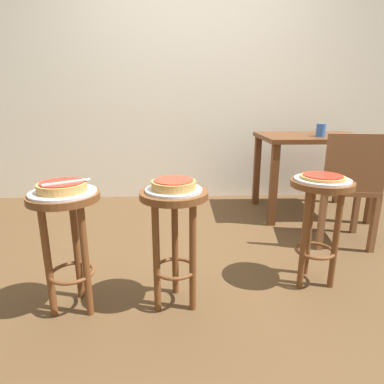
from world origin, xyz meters
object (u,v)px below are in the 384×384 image
at_px(stool_middle, 174,224).
at_px(serving_plate_leftside, 323,180).
at_px(cup_near_edge, 321,130).
at_px(dining_table, 313,148).
at_px(stool_leftside, 319,210).
at_px(pizza_leftside, 323,177).
at_px(wooden_chair, 347,185).
at_px(pizza_server_knife, 67,182).
at_px(condiment_shaker, 317,131).
at_px(pizza_middle, 174,184).
at_px(stool_foreground, 67,227).
at_px(pizza_foreground, 62,187).
at_px(serving_plate_foreground, 63,192).
at_px(serving_plate_middle, 174,190).

relative_size(stool_middle, serving_plate_leftside, 2.08).
distance_m(serving_plate_leftside, cup_near_edge, 1.22).
bearing_deg(dining_table, stool_middle, -131.54).
bearing_deg(serving_plate_leftside, stool_leftside, 180.00).
xyz_separation_m(pizza_leftside, wooden_chair, (0.43, 0.53, -0.19)).
bearing_deg(stool_leftside, wooden_chair, 50.99).
bearing_deg(pizza_server_knife, condiment_shaker, 7.62).
bearing_deg(stool_leftside, pizza_server_knife, -170.34).
bearing_deg(wooden_chair, stool_middle, -150.40).
bearing_deg(pizza_middle, stool_foreground, -177.51).
xyz_separation_m(stool_foreground, cup_near_edge, (1.80, 1.32, 0.35)).
distance_m(stool_leftside, serving_plate_leftside, 0.18).
relative_size(stool_leftside, pizza_server_knife, 2.88).
relative_size(stool_foreground, pizza_middle, 2.89).
bearing_deg(pizza_leftside, stool_middle, -167.52).
bearing_deg(pizza_server_knife, pizza_foreground, 115.00).
bearing_deg(pizza_leftside, serving_plate_leftside, 90.00).
bearing_deg(serving_plate_foreground, dining_table, 38.99).
height_order(pizza_middle, wooden_chair, wooden_chair).
xyz_separation_m(serving_plate_middle, serving_plate_leftside, (0.82, 0.18, 0.00)).
relative_size(cup_near_edge, wooden_chair, 0.13).
bearing_deg(cup_near_edge, wooden_chair, -91.95).
bearing_deg(stool_middle, condiment_shaker, 47.46).
distance_m(serving_plate_middle, dining_table, 1.92).
xyz_separation_m(stool_middle, serving_plate_middle, (0.00, 0.00, 0.18)).
height_order(stool_foreground, pizza_middle, pizza_middle).
height_order(pizza_foreground, condiment_shaker, condiment_shaker).
bearing_deg(condiment_shaker, pizza_leftside, -110.67).
height_order(pizza_foreground, cup_near_edge, cup_near_edge).
xyz_separation_m(cup_near_edge, wooden_chair, (-0.02, -0.59, -0.34)).
relative_size(serving_plate_middle, cup_near_edge, 2.53).
distance_m(serving_plate_leftside, pizza_server_knife, 1.34).
distance_m(stool_foreground, stool_middle, 0.53).
height_order(stool_foreground, serving_plate_foreground, serving_plate_foreground).
relative_size(stool_leftside, condiment_shaker, 8.69).
xyz_separation_m(stool_foreground, pizza_leftside, (1.35, 0.21, 0.20)).
relative_size(serving_plate_foreground, pizza_server_knife, 1.42).
relative_size(serving_plate_foreground, pizza_foreground, 1.35).
distance_m(pizza_middle, dining_table, 1.92).
bearing_deg(pizza_middle, pizza_foreground, -177.51).
xyz_separation_m(stool_foreground, pizza_foreground, (0.00, 0.00, 0.21)).
bearing_deg(pizza_foreground, pizza_middle, 2.49).
bearing_deg(pizza_foreground, serving_plate_leftside, 8.62).
bearing_deg(pizza_server_knife, pizza_middle, -26.39).
height_order(serving_plate_leftside, dining_table, dining_table).
bearing_deg(serving_plate_foreground, pizza_server_knife, -33.69).
bearing_deg(serving_plate_leftside, cup_near_edge, 68.16).
height_order(pizza_leftside, cup_near_edge, cup_near_edge).
bearing_deg(stool_middle, dining_table, 48.46).
distance_m(pizza_leftside, condiment_shaker, 1.30).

